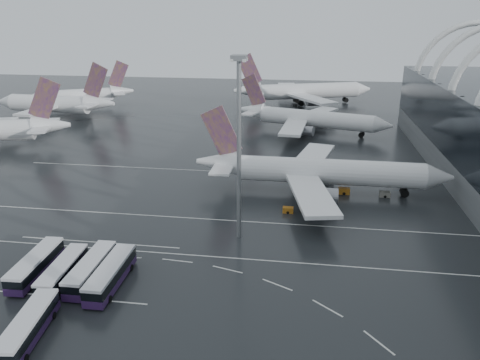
# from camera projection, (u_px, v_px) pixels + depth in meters

# --- Properties ---
(ground) EXTENTS (420.00, 420.00, 0.00)m
(ground) POSITION_uv_depth(u_px,v_px,m) (239.00, 252.00, 75.74)
(ground) COLOR black
(ground) RESTS_ON ground
(lane_marking_near) EXTENTS (120.00, 0.25, 0.01)m
(lane_marking_near) POSITION_uv_depth(u_px,v_px,m) (237.00, 258.00, 73.88)
(lane_marking_near) COLOR silver
(lane_marking_near) RESTS_ON ground
(lane_marking_mid) EXTENTS (120.00, 0.25, 0.01)m
(lane_marking_mid) POSITION_uv_depth(u_px,v_px,m) (249.00, 222.00, 86.92)
(lane_marking_mid) COLOR silver
(lane_marking_mid) RESTS_ON ground
(lane_marking_far) EXTENTS (120.00, 0.25, 0.01)m
(lane_marking_far) POSITION_uv_depth(u_px,v_px,m) (264.00, 173.00, 113.00)
(lane_marking_far) COLOR silver
(lane_marking_far) RESTS_ON ground
(bus_bay_line_south) EXTENTS (28.00, 0.25, 0.01)m
(bus_bay_line_south) POSITION_uv_depth(u_px,v_px,m) (49.00, 296.00, 64.14)
(bus_bay_line_south) COLOR silver
(bus_bay_line_south) RESTS_ON ground
(bus_bay_line_north) EXTENTS (28.00, 0.25, 0.01)m
(bus_bay_line_north) POSITION_uv_depth(u_px,v_px,m) (99.00, 242.00, 79.05)
(bus_bay_line_north) COLOR silver
(bus_bay_line_north) RESTS_ON ground
(airliner_main) EXTENTS (54.05, 47.60, 18.37)m
(airliner_main) POSITION_uv_depth(u_px,v_px,m) (316.00, 172.00, 99.85)
(airliner_main) COLOR white
(airliner_main) RESTS_ON ground
(airliner_gate_b) EXTENTS (50.49, 44.79, 17.84)m
(airliner_gate_b) POSITION_uv_depth(u_px,v_px,m) (308.00, 119.00, 150.69)
(airliner_gate_b) COLOR white
(airliner_gate_b) RESTS_ON ground
(airliner_gate_c) EXTENTS (58.65, 53.47, 21.55)m
(airliner_gate_c) POSITION_uv_depth(u_px,v_px,m) (301.00, 92.00, 196.79)
(airliner_gate_c) COLOR white
(airliner_gate_c) RESTS_ON ground
(jet_remote_mid) EXTENTS (47.58, 38.34, 20.72)m
(jet_remote_mid) POSITION_uv_depth(u_px,v_px,m) (57.00, 104.00, 169.96)
(jet_remote_mid) COLOR white
(jet_remote_mid) RESTS_ON ground
(jet_remote_far) EXTENTS (39.64, 32.46, 18.48)m
(jet_remote_far) POSITION_uv_depth(u_px,v_px,m) (83.00, 96.00, 190.92)
(jet_remote_far) COLOR white
(jet_remote_far) RESTS_ON ground
(bus_row_near_a) EXTENTS (3.47, 12.74, 3.11)m
(bus_row_near_a) POSITION_uv_depth(u_px,v_px,m) (36.00, 265.00, 68.71)
(bus_row_near_a) COLOR #2A1544
(bus_row_near_a) RESTS_ON ground
(bus_row_near_b) EXTENTS (3.40, 12.20, 2.97)m
(bus_row_near_b) POSITION_uv_depth(u_px,v_px,m) (63.00, 271.00, 67.12)
(bus_row_near_b) COLOR #2A1544
(bus_row_near_b) RESTS_ON ground
(bus_row_near_c) EXTENTS (3.20, 12.69, 3.11)m
(bus_row_near_c) POSITION_uv_depth(u_px,v_px,m) (91.00, 269.00, 67.49)
(bus_row_near_c) COLOR #2A1544
(bus_row_near_c) RESTS_ON ground
(bus_row_near_d) EXTENTS (3.28, 13.03, 3.20)m
(bus_row_near_d) POSITION_uv_depth(u_px,v_px,m) (111.00, 274.00, 66.12)
(bus_row_near_d) COLOR #2A1544
(bus_row_near_d) RESTS_ON ground
(bus_row_far_b) EXTENTS (4.26, 12.47, 3.01)m
(bus_row_far_b) POSITION_uv_depth(u_px,v_px,m) (28.00, 327.00, 55.13)
(bus_row_far_b) COLOR #2A1544
(bus_row_far_b) RESTS_ON ground
(floodlight_mast) EXTENTS (2.35, 2.35, 30.60)m
(floodlight_mast) POSITION_uv_depth(u_px,v_px,m) (239.00, 128.00, 74.70)
(floodlight_mast) COLOR gray
(floodlight_mast) RESTS_ON ground
(gse_cart_belly_c) EXTENTS (2.05, 1.21, 1.12)m
(gse_cart_belly_c) POSITION_uv_depth(u_px,v_px,m) (288.00, 210.00, 90.70)
(gse_cart_belly_c) COLOR #A86416
(gse_cart_belly_c) RESTS_ON ground
(gse_cart_belly_d) EXTENTS (2.17, 1.28, 1.18)m
(gse_cart_belly_d) POSITION_uv_depth(u_px,v_px,m) (385.00, 194.00, 98.48)
(gse_cart_belly_d) COLOR slate
(gse_cart_belly_d) RESTS_ON ground
(gse_cart_belly_e) EXTENTS (2.41, 1.42, 1.32)m
(gse_cart_belly_e) POSITION_uv_depth(u_px,v_px,m) (344.00, 191.00, 100.13)
(gse_cart_belly_e) COLOR #A86416
(gse_cart_belly_e) RESTS_ON ground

